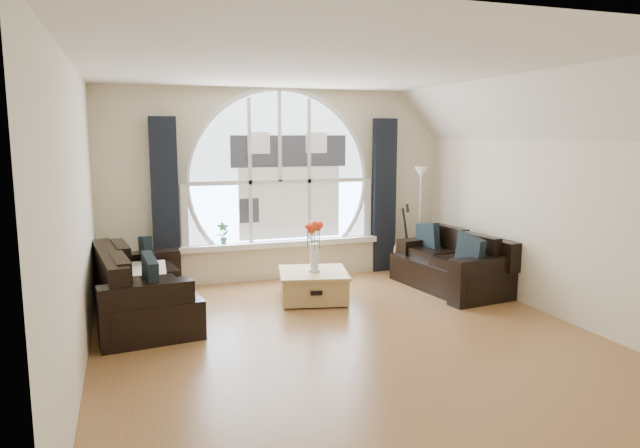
{
  "coord_description": "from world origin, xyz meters",
  "views": [
    {
      "loc": [
        -2.08,
        -5.29,
        2.06
      ],
      "look_at": [
        0.0,
        0.9,
        1.05
      ],
      "focal_mm": 32.44,
      "sensor_mm": 36.0,
      "label": 1
    }
  ],
  "objects_px": {
    "vase_flowers": "(314,241)",
    "potted_plant": "(223,233)",
    "sofa_right": "(450,260)",
    "sofa_left": "(144,286)",
    "coffee_chest": "(313,284)",
    "floor_lamp": "(420,221)",
    "guitar": "(403,239)"
  },
  "relations": [
    {
      "from": "vase_flowers",
      "to": "potted_plant",
      "type": "height_order",
      "value": "vase_flowers"
    },
    {
      "from": "sofa_right",
      "to": "potted_plant",
      "type": "distance_m",
      "value": 3.13
    },
    {
      "from": "sofa_left",
      "to": "vase_flowers",
      "type": "height_order",
      "value": "vase_flowers"
    },
    {
      "from": "sofa_left",
      "to": "potted_plant",
      "type": "relative_size",
      "value": 5.85
    },
    {
      "from": "sofa_right",
      "to": "vase_flowers",
      "type": "xyz_separation_m",
      "value": [
        -1.9,
        0.08,
        0.36
      ]
    },
    {
      "from": "sofa_left",
      "to": "sofa_right",
      "type": "distance_m",
      "value": 3.95
    },
    {
      "from": "sofa_left",
      "to": "coffee_chest",
      "type": "xyz_separation_m",
      "value": [
        2.03,
        0.18,
        -0.2
      ]
    },
    {
      "from": "vase_flowers",
      "to": "floor_lamp",
      "type": "relative_size",
      "value": 0.44
    },
    {
      "from": "coffee_chest",
      "to": "guitar",
      "type": "height_order",
      "value": "guitar"
    },
    {
      "from": "potted_plant",
      "to": "sofa_left",
      "type": "bearing_deg",
      "value": -128.28
    },
    {
      "from": "sofa_left",
      "to": "sofa_right",
      "type": "bearing_deg",
      "value": -6.06
    },
    {
      "from": "vase_flowers",
      "to": "guitar",
      "type": "distance_m",
      "value": 1.93
    },
    {
      "from": "coffee_chest",
      "to": "sofa_left",
      "type": "bearing_deg",
      "value": -162.38
    },
    {
      "from": "coffee_chest",
      "to": "floor_lamp",
      "type": "distance_m",
      "value": 2.15
    },
    {
      "from": "vase_flowers",
      "to": "floor_lamp",
      "type": "height_order",
      "value": "floor_lamp"
    },
    {
      "from": "coffee_chest",
      "to": "vase_flowers",
      "type": "xyz_separation_m",
      "value": [
        0.01,
        0.0,
        0.55
      ]
    },
    {
      "from": "floor_lamp",
      "to": "guitar",
      "type": "relative_size",
      "value": 1.51
    },
    {
      "from": "guitar",
      "to": "coffee_chest",
      "type": "bearing_deg",
      "value": -171.37
    },
    {
      "from": "sofa_left",
      "to": "guitar",
      "type": "bearing_deg",
      "value": 8.88
    },
    {
      "from": "coffee_chest",
      "to": "floor_lamp",
      "type": "relative_size",
      "value": 0.52
    },
    {
      "from": "floor_lamp",
      "to": "guitar",
      "type": "bearing_deg",
      "value": 146.68
    },
    {
      "from": "sofa_right",
      "to": "guitar",
      "type": "relative_size",
      "value": 1.57
    },
    {
      "from": "sofa_right",
      "to": "potted_plant",
      "type": "height_order",
      "value": "potted_plant"
    },
    {
      "from": "guitar",
      "to": "potted_plant",
      "type": "xyz_separation_m",
      "value": [
        -2.62,
        0.3,
        0.18
      ]
    },
    {
      "from": "vase_flowers",
      "to": "potted_plant",
      "type": "bearing_deg",
      "value": 127.42
    },
    {
      "from": "vase_flowers",
      "to": "guitar",
      "type": "xyz_separation_m",
      "value": [
        1.69,
        0.92,
        -0.23
      ]
    },
    {
      "from": "sofa_right",
      "to": "coffee_chest",
      "type": "xyz_separation_m",
      "value": [
        -1.91,
        0.07,
        -0.2
      ]
    },
    {
      "from": "sofa_left",
      "to": "floor_lamp",
      "type": "height_order",
      "value": "floor_lamp"
    },
    {
      "from": "guitar",
      "to": "potted_plant",
      "type": "bearing_deg",
      "value": 153.49
    },
    {
      "from": "sofa_left",
      "to": "floor_lamp",
      "type": "relative_size",
      "value": 1.14
    },
    {
      "from": "sofa_left",
      "to": "guitar",
      "type": "height_order",
      "value": "guitar"
    },
    {
      "from": "sofa_left",
      "to": "vase_flowers",
      "type": "distance_m",
      "value": 2.09
    }
  ]
}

